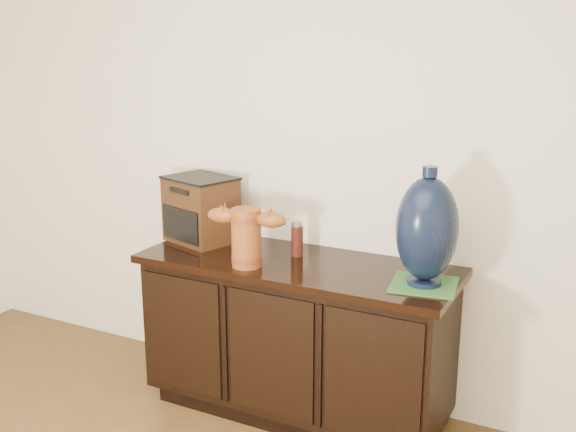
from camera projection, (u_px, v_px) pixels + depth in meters
The scene contains 6 objects.
sideboard at pixel (297, 336), 3.14m from camera, with size 1.46×0.56×0.75m.
terracotta_vessel at pixel (246, 234), 2.95m from camera, with size 0.37×0.15×0.26m.
tv_radio at pixel (201, 209), 3.32m from camera, with size 0.39×0.35×0.33m.
green_mat at pixel (424, 285), 2.75m from camera, with size 0.26×0.26×0.01m, color #31652D.
lamp_base at pixel (427, 229), 2.69m from camera, with size 0.29×0.29×0.49m.
spray_can at pixel (297, 238), 3.11m from camera, with size 0.06×0.06×0.17m.
Camera 1 is at (1.29, -0.37, 1.72)m, focal length 42.00 mm.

